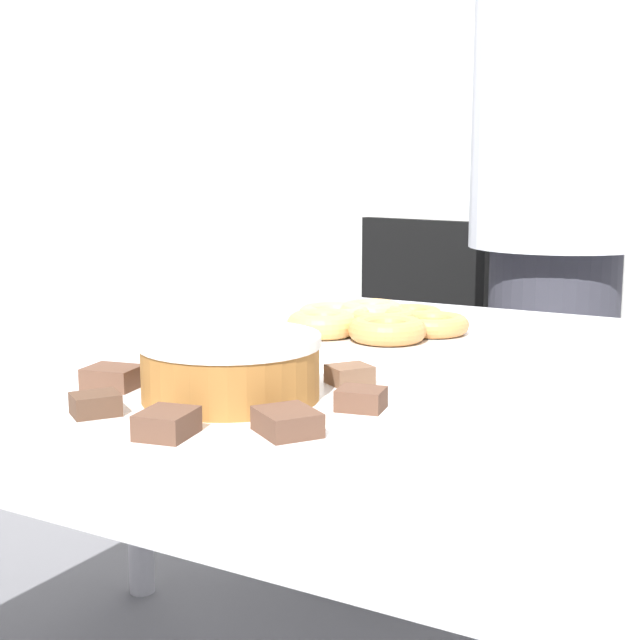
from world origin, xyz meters
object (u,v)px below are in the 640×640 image
Objects in this scene: plate_donuts at (382,332)px; frosted_cake at (231,367)px; plate_cake at (231,403)px; napkin at (88,317)px; person_standing at (557,222)px; office_chair_left at (388,400)px.

plate_donuts is 0.46m from frosted_cake.
napkin is at bearing 147.67° from plate_cake.
plate_cake is at bearing -84.65° from plate_donuts.
plate_donuts is (-0.06, -0.76, -0.13)m from person_standing.
frosted_cake is at bearing -90.00° from plate_cake.
person_standing is 1.05m from napkin.
napkin is (-0.51, -0.11, -0.00)m from plate_donuts.
frosted_cake reaches higher than napkin.
person_standing is 0.77m from plate_donuts.
plate_donuts is at bearing 12.16° from napkin.
office_chair_left is 1.40m from frosted_cake.
person_standing is 1.23m from plate_cake.
napkin is (-0.55, 0.35, -0.04)m from frosted_cake.
person_standing is 1.95× the size of office_chair_left.
office_chair_left is 4.43× the size of frosted_cake.
person_standing reaches higher than office_chair_left.
plate_cake is (0.42, -1.28, 0.35)m from office_chair_left.
office_chair_left reaches higher than plate_donuts.
person_standing reaches higher than napkin.
plate_donuts reaches higher than napkin.
frosted_cake reaches higher than plate_cake.
plate_cake is at bearing -90.76° from person_standing.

